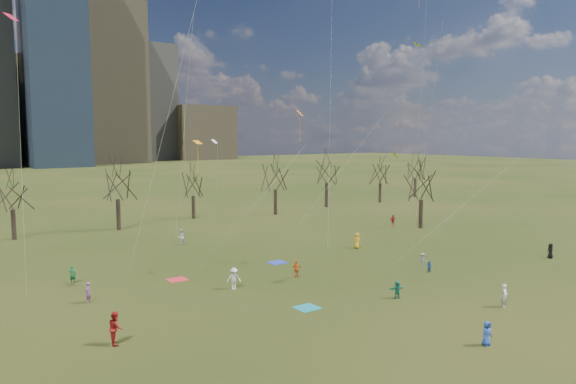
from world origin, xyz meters
TOP-DOWN VIEW (x-y plane):
  - ground at (0.00, 0.00)m, footprint 500.00×500.00m
  - bare_tree_row at (-0.09, 37.22)m, footprint 113.04×29.80m
  - blanket_teal at (-5.83, 1.56)m, footprint 1.60×1.50m
  - blanket_navy at (-0.08, 13.65)m, footprint 1.60×1.50m
  - blanket_crimson at (-10.38, 13.70)m, footprint 1.60×1.50m
  - person_0 at (-1.35, -9.71)m, footprint 0.74×0.50m
  - person_1 at (5.77, -6.47)m, footprint 0.72×0.63m
  - person_2 at (-18.82, 3.11)m, footprint 0.90×1.07m
  - person_3 at (10.29, 4.64)m, footprint 0.58×0.87m
  - person_4 at (-1.71, 8.35)m, footprint 0.94×0.77m
  - person_5 at (0.99, -0.67)m, footprint 1.34×0.74m
  - person_6 at (23.09, -0.80)m, footprint 0.81×0.88m
  - person_7 at (-18.14, 11.84)m, footprint 0.63×0.67m
  - person_8 at (8.83, 2.69)m, footprint 0.45×0.56m
  - person_9 at (-7.78, 8.56)m, footprint 1.29×1.05m
  - person_10 at (23.98, 21.07)m, footprint 0.97×0.56m
  - person_12 at (10.53, 13.80)m, footprint 0.55×0.84m
  - person_13 at (-17.79, 17.91)m, footprint 0.65×0.61m
  - person_14 at (-4.23, 26.72)m, footprint 0.96×0.81m
  - kites_airborne at (4.03, 13.21)m, footprint 59.54×33.95m

SIDE VIEW (x-z plane):
  - ground at x=0.00m, z-range 0.00..0.00m
  - blanket_teal at x=-5.83m, z-range 0.00..0.03m
  - blanket_navy at x=-0.08m, z-range 0.00..0.03m
  - blanket_crimson at x=-10.38m, z-range 0.00..0.03m
  - person_8 at x=8.83m, z-range 0.00..1.07m
  - person_3 at x=10.29m, z-range 0.00..1.26m
  - person_5 at x=0.99m, z-range 0.00..1.38m
  - person_0 at x=-1.35m, z-range 0.00..1.46m
  - person_13 at x=-17.79m, z-range 0.00..1.49m
  - person_4 at x=-1.71m, z-range 0.00..1.50m
  - person_6 at x=23.09m, z-range 0.00..1.51m
  - person_7 at x=-18.14m, z-range 0.00..1.54m
  - person_10 at x=23.98m, z-range 0.00..1.56m
  - person_1 at x=5.77m, z-range 0.00..1.67m
  - person_12 at x=10.53m, z-range 0.00..1.71m
  - person_9 at x=-7.78m, z-range 0.00..1.74m
  - person_14 at x=-4.23m, z-range 0.00..1.74m
  - person_2 at x=-18.82m, z-range 0.00..1.96m
  - bare_tree_row at x=-0.09m, z-range 1.37..10.87m
  - kites_airborne at x=4.03m, z-range -3.32..33.33m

